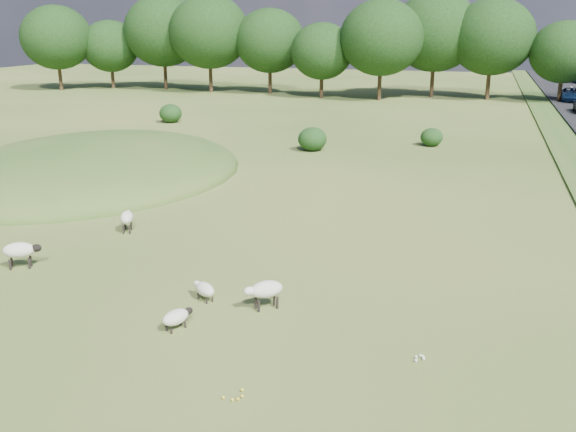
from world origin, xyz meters
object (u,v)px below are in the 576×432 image
Objects in this scene: sheep_3 at (20,250)px; sheep_1 at (204,289)px; car_5 at (572,94)px; sheep_2 at (127,218)px; sheep_0 at (176,317)px; sheep_4 at (265,290)px.

sheep_1 is at bearing -32.72° from sheep_3.
sheep_1 is 60.70m from car_5.
sheep_2 reaches higher than sheep_1.
sheep_1 is at bearing -156.33° from sheep_2.
sheep_4 is (1.96, 1.98, 0.25)m from sheep_0.
sheep_0 is 7.81m from sheep_3.
sheep_2 is at bearing -8.65° from sheep_1.
sheep_0 is 1.05× the size of sheep_1.
sheep_1 is at bearing -41.00° from sheep_4.
sheep_3 is 62.50m from car_5.
sheep_1 is 0.75× the size of sheep_3.
car_5 is (24.20, 57.63, 0.27)m from sheep_3.
sheep_4 is (2.01, -0.07, 0.26)m from sheep_1.
sheep_0 is at bearing -105.63° from car_5.
sheep_4 reaches higher than sheep_2.
car_5 reaches higher than sheep_0.
sheep_1 is 2.03m from sheep_4.
car_5 is at bearing 39.69° from sheep_3.
sheep_3 reaches higher than sheep_1.
sheep_3 is 0.28× the size of car_5.
sheep_2 is 9.56m from sheep_4.
car_5 is (16.88, 60.34, 0.56)m from sheep_0.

